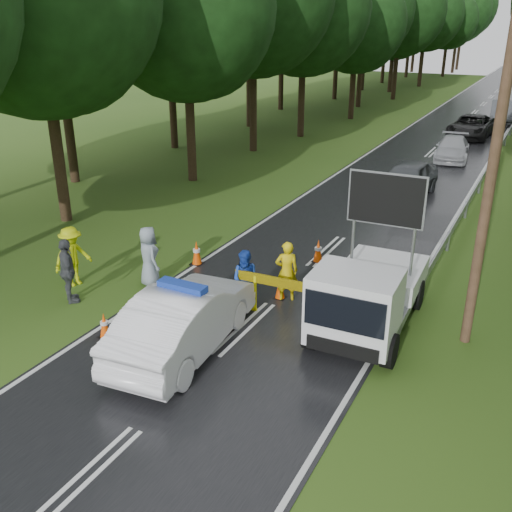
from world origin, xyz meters
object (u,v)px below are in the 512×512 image
Objects in this scene: queue_car_first at (407,179)px; police_sedan at (184,320)px; work_truck at (367,294)px; civilian at (246,280)px; queue_car_second at (452,148)px; barrier at (283,288)px; queue_car_fourth at (503,112)px; officer at (287,271)px; queue_car_third at (471,127)px.

police_sedan is at bearing -90.96° from queue_car_first.
civilian is at bearing -176.87° from work_truck.
queue_car_second is (-1.47, 21.26, -0.41)m from work_truck.
queue_car_fourth is (1.99, 36.42, -0.05)m from barrier.
work_truck is at bearing -95.47° from queue_car_fourth.
police_sedan reaches higher than queue_car_first.
barrier is 1.57× the size of officer.
queue_car_fourth is (3.40, 38.97, 0.01)m from police_sedan.
queue_car_first is at bearing 97.27° from work_truck.
officer is 0.38× the size of queue_car_first.
police_sedan is 0.93× the size of queue_car_third.
queue_car_second is 0.87× the size of queue_car_fourth.
queue_car_first is at bearing -122.58° from officer.
queue_car_third is at bearing 91.23° from work_truck.
work_truck is 21.32m from queue_car_second.
barrier is at bearing -124.21° from police_sedan.
officer is (-0.34, 1.00, 0.02)m from barrier.
officer is (-2.53, 0.68, -0.15)m from work_truck.
barrier is (-2.19, -0.32, -0.17)m from work_truck.
queue_car_first reaches higher than queue_car_third.
work_truck is at bearing -92.20° from queue_car_second.
police_sedan reaches higher than civilian.
barrier is 28.91m from queue_car_third.
civilian reaches higher than queue_car_first.
work_truck is 2.22m from barrier.
queue_car_second is at bearing -100.66° from queue_car_fourth.
queue_car_second reaches higher than barrier.
police_sedan is 1.81× the size of barrier.
queue_car_third reaches higher than barrier.
civilian is (0.30, 2.60, 0.04)m from police_sedan.
police_sedan is at bearing -121.04° from barrier.
police_sedan is 3.71m from officer.
civilian is at bearing 21.10° from officer.
police_sedan reaches higher than queue_car_fourth.
queue_car_first is 8.65m from queue_car_second.
work_truck is at bearing 134.96° from officer.
civilian is at bearing -101.02° from queue_car_second.
queue_car_first is (1.60, 15.51, -0.02)m from police_sedan.
barrier is (1.41, 2.55, 0.06)m from police_sedan.
queue_car_first is (-2.00, 12.63, -0.25)m from work_truck.
barrier is 1.06m from officer.
police_sedan is at bearing 43.17° from officer.
queue_car_third is at bearing 72.76° from civilian.
work_truck reaches higher than officer.
civilian is 0.37× the size of queue_car_first.
work_truck reaches higher than civilian.
queue_car_fourth is (1.80, 23.47, 0.03)m from queue_car_first.
queue_car_first is (0.19, 12.95, -0.08)m from barrier.
officer is 1.23m from civilian.
queue_car_second is at bearing -87.07° from queue_car_third.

